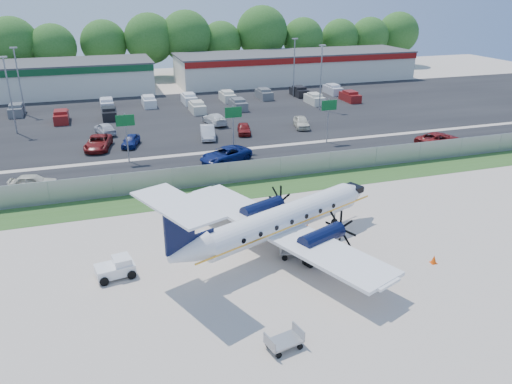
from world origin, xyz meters
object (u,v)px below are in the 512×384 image
object	(u,v)px
aircraft	(279,220)
baggage_cart_near	(295,249)
pushback_tug	(117,268)
baggage_cart_far	(284,341)

from	to	relation	value
aircraft	baggage_cart_near	distance (m)	2.11
aircraft	pushback_tug	xyz separation A→B (m)	(-10.59, -0.13, -1.55)
baggage_cart_near	baggage_cart_far	distance (m)	9.15
baggage_cart_near	baggage_cart_far	xyz separation A→B (m)	(-3.93, -8.26, -0.09)
aircraft	pushback_tug	bearing A→B (deg)	-179.32
pushback_tug	baggage_cart_far	size ratio (longest dim) A/B	1.27
pushback_tug	baggage_cart_near	xyz separation A→B (m)	(11.27, -1.05, -0.07)
baggage_cart_near	baggage_cart_far	bearing A→B (deg)	-115.47
baggage_cart_far	aircraft	bearing A→B (deg)	70.97
aircraft	baggage_cart_near	world-z (taller)	aircraft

